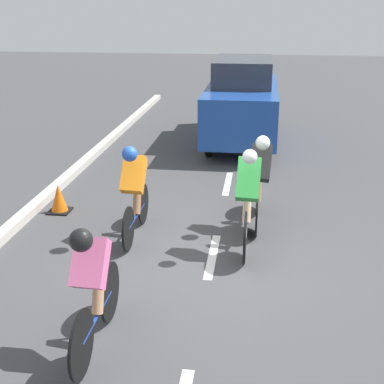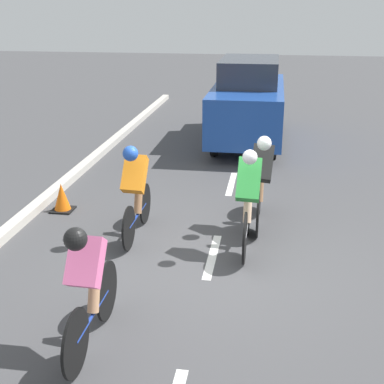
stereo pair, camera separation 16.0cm
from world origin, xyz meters
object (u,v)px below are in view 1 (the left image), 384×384
at_px(cyclist_black, 259,178).
at_px(cyclist_green, 248,197).
at_px(cyclist_orange, 134,189).
at_px(support_car, 242,101).
at_px(cyclist_pink, 92,284).
at_px(traffic_cone, 59,199).

bearing_deg(cyclist_black, cyclist_green, 80.36).
bearing_deg(cyclist_orange, support_car, -102.26).
xyz_separation_m(cyclist_orange, support_car, (-1.33, -6.10, 0.25)).
xyz_separation_m(cyclist_pink, cyclist_green, (-1.45, -2.59, 0.03)).
bearing_deg(cyclist_black, support_car, -84.70).
relative_size(cyclist_orange, support_car, 0.37).
xyz_separation_m(support_car, traffic_cone, (2.86, 5.24, -0.80)).
bearing_deg(support_car, cyclist_orange, 77.74).
height_order(cyclist_orange, cyclist_green, cyclist_green).
bearing_deg(cyclist_orange, cyclist_black, -158.38).
distance_m(cyclist_orange, traffic_cone, 1.85).
bearing_deg(cyclist_green, cyclist_pink, 60.72).
height_order(support_car, traffic_cone, support_car).
bearing_deg(cyclist_pink, traffic_cone, -64.09).
relative_size(cyclist_pink, cyclist_orange, 1.01).
relative_size(cyclist_orange, traffic_cone, 3.39).
height_order(cyclist_black, cyclist_green, cyclist_green).
bearing_deg(cyclist_pink, cyclist_orange, -85.37).
height_order(cyclist_black, traffic_cone, cyclist_black).
relative_size(cyclist_green, support_car, 0.38).
xyz_separation_m(cyclist_orange, cyclist_green, (-1.67, 0.17, 0.01)).
bearing_deg(cyclist_green, cyclist_orange, -5.79).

